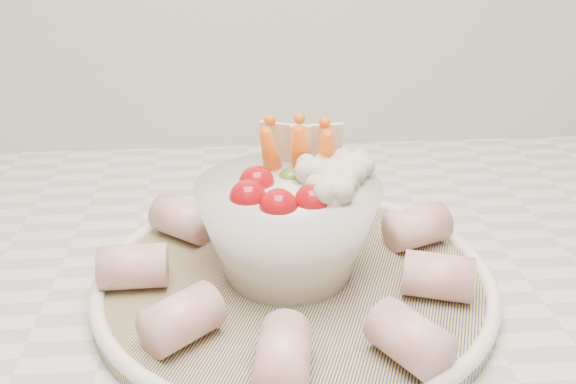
{
  "coord_description": "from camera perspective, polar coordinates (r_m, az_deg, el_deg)",
  "views": [
    {
      "loc": [
        0.05,
        0.98,
        1.22
      ],
      "look_at": [
        0.08,
        1.42,
        1.01
      ],
      "focal_mm": 40.0,
      "sensor_mm": 36.0,
      "label": 1
    }
  ],
  "objects": [
    {
      "name": "veggie_bowl",
      "position": [
        0.51,
        0.25,
        -2.7
      ],
      "size": [
        0.15,
        0.15,
        0.12
      ],
      "color": "silver",
      "rests_on": "serving_platter"
    },
    {
      "name": "cured_meat_rolls",
      "position": [
        0.51,
        0.59,
        -5.86
      ],
      "size": [
        0.29,
        0.29,
        0.04
      ],
      "color": "#C2585D",
      "rests_on": "serving_platter"
    },
    {
      "name": "serving_platter",
      "position": [
        0.52,
        0.58,
        -7.89
      ],
      "size": [
        0.41,
        0.41,
        0.02
      ],
      "color": "navy",
      "rests_on": "kitchen_counter"
    }
  ]
}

